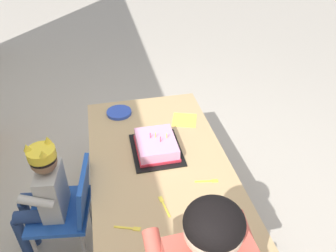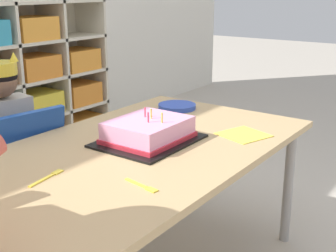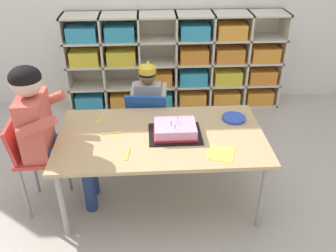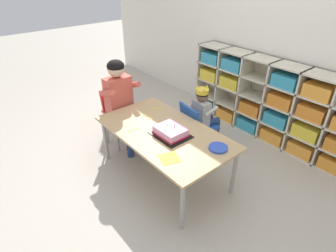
% 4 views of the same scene
% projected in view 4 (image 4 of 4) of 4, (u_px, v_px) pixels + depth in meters
% --- Properties ---
extents(ground, '(16.00, 16.00, 0.00)m').
position_uv_depth(ground, '(165.00, 174.00, 3.00)').
color(ground, '#BCB2A3').
extents(classroom_back_wall, '(6.78, 0.10, 2.79)m').
position_uv_depth(classroom_back_wall, '(277.00, 19.00, 3.22)').
color(classroom_back_wall, silver).
rests_on(classroom_back_wall, ground).
extents(storage_cubby_shelf, '(2.23, 0.30, 0.99)m').
position_uv_depth(storage_cubby_shelf, '(270.00, 104.00, 3.43)').
color(storage_cubby_shelf, beige).
rests_on(storage_cubby_shelf, ground).
extents(activity_table, '(1.40, 0.78, 0.55)m').
position_uv_depth(activity_table, '(164.00, 135.00, 2.74)').
color(activity_table, tan).
rests_on(activity_table, ground).
extents(classroom_chair_blue, '(0.39, 0.38, 0.63)m').
position_uv_depth(classroom_chair_blue, '(196.00, 124.00, 3.16)').
color(classroom_chair_blue, '#1E4CA8').
rests_on(classroom_chair_blue, ground).
extents(child_with_crown, '(0.32, 0.32, 0.84)m').
position_uv_depth(child_with_crown, '(204.00, 111.00, 3.13)').
color(child_with_crown, '#B2ADA3').
rests_on(child_with_crown, ground).
extents(classroom_chair_adult_side, '(0.33, 0.35, 0.70)m').
position_uv_depth(classroom_chair_adult_side, '(118.00, 110.00, 3.33)').
color(classroom_chair_adult_side, red).
rests_on(classroom_chair_adult_side, ground).
extents(adult_helper_seated, '(0.44, 0.41, 1.07)m').
position_uv_depth(adult_helper_seated, '(121.00, 96.00, 3.14)').
color(adult_helper_seated, '#D15647').
rests_on(adult_helper_seated, ground).
extents(birthday_cake_on_tray, '(0.35, 0.29, 0.12)m').
position_uv_depth(birthday_cake_on_tray, '(171.00, 132.00, 2.64)').
color(birthday_cake_on_tray, black).
rests_on(birthday_cake_on_tray, activity_table).
extents(paper_plate_stack, '(0.17, 0.17, 0.02)m').
position_uv_depth(paper_plate_stack, '(218.00, 148.00, 2.46)').
color(paper_plate_stack, blue).
rests_on(paper_plate_stack, activity_table).
extents(paper_napkin_square, '(0.20, 0.20, 0.00)m').
position_uv_depth(paper_napkin_square, '(169.00, 158.00, 2.35)').
color(paper_napkin_square, '#F4DB4C').
rests_on(paper_napkin_square, activity_table).
extents(fork_scattered_mid_table, '(0.03, 0.13, 0.00)m').
position_uv_depth(fork_scattered_mid_table, '(133.00, 130.00, 2.74)').
color(fork_scattered_mid_table, yellow).
rests_on(fork_scattered_mid_table, activity_table).
extents(fork_by_napkin, '(0.14, 0.04, 0.00)m').
position_uv_depth(fork_by_napkin, '(148.00, 117.00, 2.96)').
color(fork_by_napkin, yellow).
rests_on(fork_by_napkin, activity_table).
extents(fork_at_table_front_edge, '(0.06, 0.12, 0.00)m').
position_uv_depth(fork_at_table_front_edge, '(156.00, 109.00, 3.13)').
color(fork_at_table_front_edge, yellow).
rests_on(fork_at_table_front_edge, activity_table).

